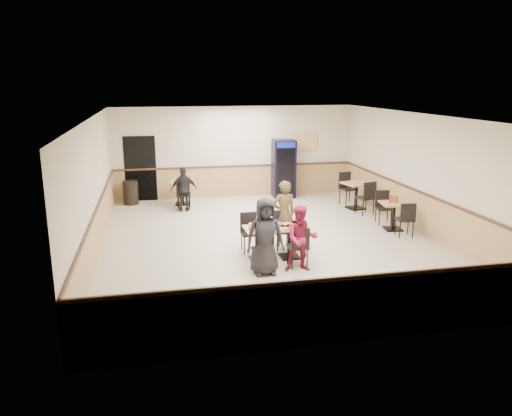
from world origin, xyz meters
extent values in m
plane|color=beige|center=(0.00, 0.00, 0.00)|extent=(10.00, 10.00, 0.00)
plane|color=silver|center=(0.00, 0.00, 3.00)|extent=(10.00, 10.00, 0.00)
plane|color=beige|center=(0.00, 5.00, 1.50)|extent=(8.00, 0.00, 8.00)
plane|color=beige|center=(0.00, -5.00, 1.50)|extent=(8.00, 0.00, 8.00)
plane|color=beige|center=(-4.00, 0.00, 1.50)|extent=(0.00, 10.00, 10.00)
plane|color=beige|center=(4.00, 0.00, 1.50)|extent=(0.00, 10.00, 10.00)
cube|color=tan|center=(0.00, 4.99, 0.50)|extent=(7.98, 0.03, 1.00)
cube|color=tan|center=(3.98, 0.00, 0.50)|extent=(0.03, 9.98, 1.00)
cube|color=#472B19|center=(0.00, 4.97, 1.03)|extent=(7.98, 0.04, 0.06)
cube|color=black|center=(-3.10, 4.98, 1.05)|extent=(1.00, 0.02, 2.10)
cube|color=orange|center=(2.40, 4.96, 1.80)|extent=(0.85, 0.02, 0.60)
cube|color=black|center=(-0.51, -1.24, 0.02)|extent=(0.44, 0.44, 0.04)
cylinder|color=black|center=(-0.51, -1.24, 0.36)|extent=(0.09, 0.09, 0.65)
cube|color=tan|center=(-0.51, -1.24, 0.70)|extent=(0.68, 0.68, 0.04)
cube|color=black|center=(0.16, -1.22, 0.02)|extent=(0.44, 0.44, 0.04)
cylinder|color=black|center=(0.16, -1.22, 0.36)|extent=(0.09, 0.09, 0.65)
cube|color=tan|center=(0.16, -1.22, 0.70)|extent=(0.68, 0.68, 0.04)
imported|color=black|center=(-0.59, -2.05, 0.78)|extent=(0.77, 0.51, 1.57)
imported|color=maroon|center=(0.18, -2.04, 0.69)|extent=(0.73, 0.61, 1.37)
imported|color=brown|center=(0.24, -0.41, 0.78)|extent=(0.61, 0.43, 1.57)
imported|color=black|center=(-1.83, 3.35, 0.66)|extent=(0.79, 0.36, 1.33)
cube|color=#B5170C|center=(-0.55, -1.35, 0.72)|extent=(0.44, 0.32, 0.02)
cube|color=#B5170C|center=(0.16, -1.37, 0.72)|extent=(0.44, 0.32, 0.02)
cube|color=#B5170C|center=(0.11, -1.11, 0.72)|extent=(0.44, 0.32, 0.02)
cube|color=#B5170C|center=(0.18, -1.15, 0.72)|extent=(0.44, 0.32, 0.02)
cylinder|color=silver|center=(-0.07, -1.42, 0.72)|extent=(0.22, 0.22, 0.01)
cube|color=#C1874B|center=(-0.07, -1.42, 0.73)|extent=(0.26, 0.19, 0.02)
cylinder|color=silver|center=(0.11, -1.08, 0.72)|extent=(0.22, 0.22, 0.01)
cube|color=#C1874B|center=(0.11, -1.08, 0.73)|extent=(0.30, 0.28, 0.02)
cylinder|color=silver|center=(-0.60, -1.36, 0.72)|extent=(0.22, 0.22, 0.01)
cube|color=#C1874B|center=(-0.60, -1.36, 0.73)|extent=(0.29, 0.24, 0.02)
cylinder|color=silver|center=(0.26, -1.32, 0.72)|extent=(0.22, 0.22, 0.01)
cube|color=#C1874B|center=(0.26, -1.32, 0.73)|extent=(0.29, 0.25, 0.02)
cylinder|color=silver|center=(-0.27, -1.41, 0.72)|extent=(0.22, 0.22, 0.01)
cube|color=#C1874B|center=(-0.27, -1.41, 0.73)|extent=(0.28, 0.22, 0.02)
cylinder|color=white|center=(-0.41, -1.19, 0.76)|extent=(0.08, 0.08, 0.10)
cylinder|color=white|center=(-0.70, -1.15, 0.76)|extent=(0.08, 0.08, 0.10)
cylinder|color=white|center=(-0.65, -1.48, 0.76)|extent=(0.08, 0.08, 0.10)
cylinder|color=#A0A7B2|center=(-0.13, -1.18, 0.78)|extent=(0.07, 0.07, 0.12)
cylinder|color=#A0A7B2|center=(-0.06, -1.23, 0.78)|extent=(0.07, 0.07, 0.12)
ellipsoid|color=white|center=(-0.15, -1.25, 0.77)|extent=(0.14, 0.14, 0.10)
cube|color=black|center=(3.39, 0.26, 0.02)|extent=(0.49, 0.49, 0.04)
cylinder|color=black|center=(3.39, 0.26, 0.37)|extent=(0.09, 0.09, 0.66)
cube|color=tan|center=(3.39, 0.26, 0.71)|extent=(0.76, 0.76, 0.04)
cube|color=black|center=(3.30, 2.55, 0.02)|extent=(0.57, 0.57, 0.04)
cylinder|color=black|center=(3.30, 2.55, 0.41)|extent=(0.10, 0.10, 0.73)
cube|color=tan|center=(3.30, 2.55, 0.78)|extent=(0.89, 0.89, 0.04)
cylinder|color=red|center=(3.29, 0.31, 0.82)|extent=(0.06, 0.06, 0.20)
cylinder|color=#AC5316|center=(3.38, 0.31, 0.81)|extent=(0.06, 0.06, 0.17)
cylinder|color=red|center=(3.47, 0.31, 0.79)|extent=(0.05, 0.05, 0.14)
cube|color=black|center=(-1.83, 4.20, 0.02)|extent=(0.50, 0.50, 0.04)
cylinder|color=black|center=(-1.83, 4.20, 0.38)|extent=(0.09, 0.09, 0.68)
cube|color=tan|center=(-1.83, 4.20, 0.73)|extent=(0.79, 0.79, 0.04)
cube|color=black|center=(1.56, 4.60, 0.96)|extent=(0.77, 0.75, 1.91)
cube|color=black|center=(1.54, 4.24, 0.91)|extent=(0.58, 0.05, 1.51)
cube|color=#0D1891|center=(1.54, 4.23, 1.79)|extent=(0.60, 0.06, 0.18)
cylinder|color=black|center=(-3.43, 4.55, 0.37)|extent=(0.47, 0.47, 0.74)
camera|label=1|loc=(-2.70, -11.28, 3.78)|focal=35.00mm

